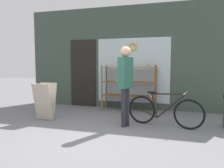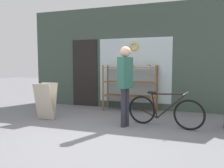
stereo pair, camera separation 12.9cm
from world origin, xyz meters
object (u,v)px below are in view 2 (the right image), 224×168
Objects in this scene: display_case at (130,83)px; sandwich_board at (46,101)px; pedestrian at (125,80)px; bicycle at (164,111)px.

sandwich_board is at bearing -136.78° from display_case.
sandwich_board is at bearing -65.66° from pedestrian.
display_case is 2.36m from sandwich_board.
bicycle is 0.95× the size of pedestrian.
pedestrian is at bearing -151.45° from bicycle.
bicycle is at bearing 6.05° from sandwich_board.
bicycle is (1.05, -1.34, -0.46)m from display_case.
pedestrian reaches higher than sandwich_board.
display_case is 1.62m from pedestrian.
bicycle is at bearing 131.22° from pedestrian.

